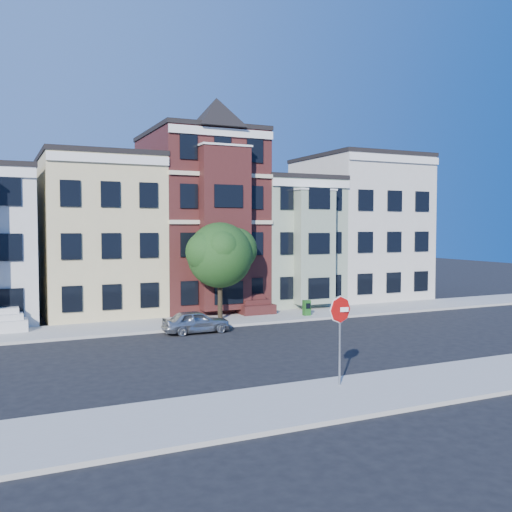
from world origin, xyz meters
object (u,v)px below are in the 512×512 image
street_tree (220,260)px  stop_sign (340,335)px  parked_car (196,322)px  newspaper_box (307,308)px

street_tree → stop_sign: street_tree is taller
street_tree → parked_car: 4.90m
street_tree → stop_sign: 15.19m
parked_car → stop_sign: size_ratio=1.02×
parked_car → stop_sign: bearing=-174.1°
parked_car → stop_sign: 12.30m
street_tree → newspaper_box: 6.36m
newspaper_box → stop_sign: bearing=-111.4°
stop_sign → street_tree: bearing=96.7°
newspaper_box → stop_sign: (-6.78, -14.15, 1.31)m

